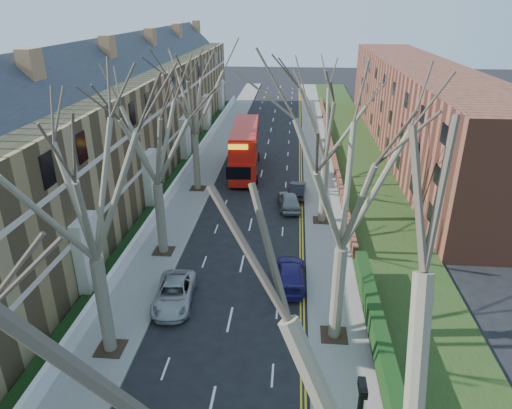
# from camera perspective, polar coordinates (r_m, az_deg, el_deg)

# --- Properties ---
(pavement_left) EXTENTS (3.00, 102.00, 0.12)m
(pavement_left) POSITION_cam_1_polar(r_m,az_deg,el_deg) (53.86, -5.24, 6.30)
(pavement_left) COLOR slate
(pavement_left) RESTS_ON ground
(pavement_right) EXTENTS (3.00, 102.00, 0.12)m
(pavement_right) POSITION_cam_1_polar(r_m,az_deg,el_deg) (53.14, 7.68, 5.94)
(pavement_right) COLOR slate
(pavement_right) RESTS_ON ground
(terrace_left) EXTENTS (9.70, 78.00, 13.60)m
(terrace_left) POSITION_cam_1_polar(r_m,az_deg,el_deg) (47.00, -16.54, 9.74)
(terrace_left) COLOR olive
(terrace_left) RESTS_ON ground
(flats_right) EXTENTS (13.97, 54.00, 10.00)m
(flats_right) POSITION_cam_1_polar(r_m,az_deg,el_deg) (57.48, 19.51, 11.25)
(flats_right) COLOR brown
(flats_right) RESTS_ON ground
(front_wall_left) EXTENTS (0.30, 78.00, 1.00)m
(front_wall_left) POSITION_cam_1_polar(r_m,az_deg,el_deg) (46.60, -8.93, 4.01)
(front_wall_left) COLOR white
(front_wall_left) RESTS_ON ground
(grass_verge_right) EXTENTS (6.00, 102.00, 0.06)m
(grass_verge_right) POSITION_cam_1_polar(r_m,az_deg,el_deg) (53.54, 12.52, 5.82)
(grass_verge_right) COLOR #1E3112
(grass_verge_right) RESTS_ON ground
(tree_left_mid) EXTENTS (10.50, 10.50, 14.71)m
(tree_left_mid) POSITION_cam_1_polar(r_m,az_deg,el_deg) (20.78, -20.90, 3.56)
(tree_left_mid) COLOR #685F4A
(tree_left_mid) RESTS_ON ground
(tree_left_far) EXTENTS (10.15, 10.15, 14.22)m
(tree_left_far) POSITION_cam_1_polar(r_m,az_deg,el_deg) (29.79, -12.89, 9.72)
(tree_left_far) COLOR #685F4A
(tree_left_far) RESTS_ON ground
(tree_left_dist) EXTENTS (10.50, 10.50, 14.71)m
(tree_left_dist) POSITION_cam_1_polar(r_m,az_deg,el_deg) (41.09, -7.98, 14.31)
(tree_left_dist) COLOR #685F4A
(tree_left_dist) RESTS_ON ground
(tree_right_mid) EXTENTS (10.50, 10.50, 14.71)m
(tree_right_mid) POSITION_cam_1_polar(r_m,az_deg,el_deg) (20.80, 11.49, 4.70)
(tree_right_mid) COLOR #685F4A
(tree_right_mid) RESTS_ON ground
(tree_right_far) EXTENTS (10.15, 10.15, 14.22)m
(tree_right_far) POSITION_cam_1_polar(r_m,az_deg,el_deg) (34.35, 9.11, 11.85)
(tree_right_far) COLOR #685F4A
(tree_right_far) RESTS_ON ground
(double_decker_bus) EXTENTS (3.35, 11.46, 4.73)m
(double_decker_bus) POSITION_cam_1_polar(r_m,az_deg,el_deg) (47.48, -1.40, 6.84)
(double_decker_bus) COLOR red
(double_decker_bus) RESTS_ON ground
(car_left_far) EXTENTS (2.55, 4.87, 1.31)m
(car_left_far) POSITION_cam_1_polar(r_m,az_deg,el_deg) (27.59, -10.20, -10.91)
(car_left_far) COLOR #A0A1A6
(car_left_far) RESTS_ON ground
(car_right_near) EXTENTS (2.01, 4.75, 1.37)m
(car_right_near) POSITION_cam_1_polar(r_m,az_deg,el_deg) (28.98, 4.25, -8.63)
(car_right_near) COLOR navy
(car_right_near) RESTS_ON ground
(car_right_mid) EXTENTS (2.26, 4.48, 1.46)m
(car_right_mid) POSITION_cam_1_polar(r_m,az_deg,el_deg) (39.20, 4.16, 0.52)
(car_right_mid) COLOR gray
(car_right_mid) RESTS_ON ground
(car_right_far) EXTENTS (1.68, 4.06, 1.31)m
(car_right_far) POSITION_cam_1_polar(r_m,az_deg,el_deg) (41.71, 5.18, 1.85)
(car_right_far) COLOR black
(car_right_far) RESTS_ON ground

